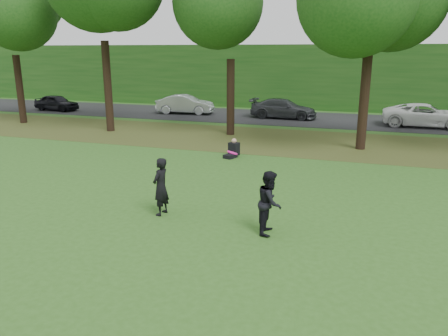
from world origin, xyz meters
name	(u,v)px	position (x,y,z in m)	size (l,w,h in m)	color
ground	(179,241)	(0.00, 0.00, 0.00)	(120.00, 120.00, 0.00)	#2E571B
leaf_litter	(280,141)	(0.00, 13.00, 0.01)	(60.00, 7.00, 0.01)	#473B19
street	(303,119)	(0.00, 21.00, 0.01)	(70.00, 7.00, 0.02)	black
far_hedge	(315,77)	(0.00, 27.00, 2.50)	(70.00, 3.00, 5.00)	#194814
player_left	(161,187)	(-1.22, 1.55, 0.83)	(0.61, 0.40, 1.67)	black
player_right	(270,202)	(2.00, 1.25, 0.82)	(0.80, 0.62, 1.65)	black
parked_cars	(305,110)	(0.25, 20.30, 0.68)	(37.21, 3.40, 1.39)	black
frisbee	(232,153)	(1.08, 0.96, 2.12)	(0.33, 0.34, 0.14)	#FF159F
seated_person	(233,150)	(-1.31, 8.84, 0.31)	(0.64, 0.83, 0.83)	black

